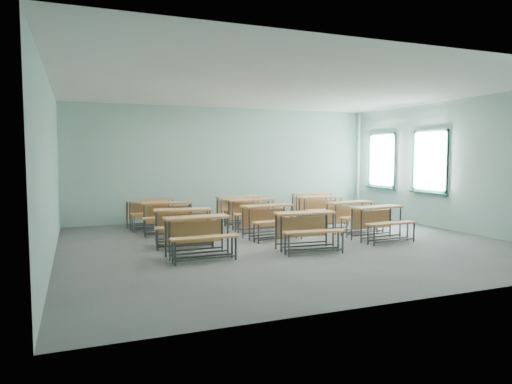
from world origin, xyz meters
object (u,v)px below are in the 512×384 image
Objects in this scene: desk_unit_r0c0 at (199,230)px; desk_unit_r3c0 at (151,209)px; desk_unit_r3c1 at (240,205)px; desk_unit_r2c2 at (322,206)px; desk_unit_r2c0 at (168,213)px; desk_unit_r2c1 at (253,209)px; desk_unit_r1c1 at (270,216)px; desk_unit_r3c2 at (313,202)px; desk_unit_r0c1 at (307,225)px; desk_unit_r1c0 at (183,221)px; desk_unit_r1c2 at (352,212)px; desk_unit_r0c2 at (380,218)px.

desk_unit_r3c0 is (-0.28, 3.68, 0.00)m from desk_unit_r0c0.
desk_unit_r2c2 is at bearing -28.10° from desk_unit_r3c1.
desk_unit_r2c0 is at bearing -176.83° from desk_unit_r2c2.
desk_unit_r2c1 is at bearing 50.31° from desk_unit_r0c0.
desk_unit_r1c1 is 1.02× the size of desk_unit_r3c1.
desk_unit_r2c0 is 1.02× the size of desk_unit_r3c1.
desk_unit_r0c1 is at bearing -116.02° from desk_unit_r3c2.
desk_unit_r2c2 is at bearing 2.03° from desk_unit_r2c1.
desk_unit_r1c0 is at bearing -156.76° from desk_unit_r2c2.
desk_unit_r3c2 is at bearing 64.78° from desk_unit_r0c1.
desk_unit_r1c2 is at bearing -53.90° from desk_unit_r3c1.
desk_unit_r1c1 is at bearing 101.24° from desk_unit_r0c1.
desk_unit_r3c0 is at bearing 156.99° from desk_unit_r2c1.
desk_unit_r2c0 and desk_unit_r2c1 have the same top height.
desk_unit_r0c0 is at bearing -83.19° from desk_unit_r2c0.
desk_unit_r0c0 is 3.69m from desk_unit_r3c0.
desk_unit_r2c0 is at bearing 143.76° from desk_unit_r0c2.
desk_unit_r2c0 is at bearing 178.49° from desk_unit_r2c1.
desk_unit_r0c2 and desk_unit_r3c0 have the same top height.
desk_unit_r3c1 is 1.00× the size of desk_unit_r3c2.
desk_unit_r1c0 is at bearing -135.38° from desk_unit_r3c1.
desk_unit_r1c2 is (2.12, -0.06, 0.00)m from desk_unit_r1c1.
desk_unit_r1c0 is (-2.12, 1.38, 0.00)m from desk_unit_r0c1.
desk_unit_r0c0 and desk_unit_r1c0 have the same top height.
desk_unit_r1c1 is (1.97, 0.07, 0.00)m from desk_unit_r1c0.
desk_unit_r2c1 is at bearing 124.43° from desk_unit_r0c2.
desk_unit_r0c2 is 2.39m from desk_unit_r1c1.
desk_unit_r1c1 is 2.31m from desk_unit_r3c1.
desk_unit_r0c2 is 3.18m from desk_unit_r2c1.
desk_unit_r3c0 is at bearing 136.78° from desk_unit_r0c2.
desk_unit_r1c2 is (0.01, 1.06, 0.00)m from desk_unit_r0c2.
desk_unit_r1c1 is at bearing 171.80° from desk_unit_r1c2.
desk_unit_r1c1 is at bearing -29.50° from desk_unit_r2c0.
desk_unit_r0c0 and desk_unit_r3c0 have the same top height.
desk_unit_r3c1 is at bearing 56.08° from desk_unit_r1c0.
desk_unit_r3c2 is (4.38, 3.72, 0.00)m from desk_unit_r0c0.
desk_unit_r2c2 is (4.10, 1.48, 0.00)m from desk_unit_r1c0.
desk_unit_r2c2 is (0.02, 2.53, 0.00)m from desk_unit_r0c2.
desk_unit_r0c2 and desk_unit_r1c0 have the same top height.
desk_unit_r2c1 is at bearing 138.20° from desk_unit_r1c2.
desk_unit_r0c2 is (4.07, 0.18, 0.00)m from desk_unit_r0c0.
desk_unit_r1c0 is 4.08m from desk_unit_r1c2.
desk_unit_r1c0 is 5.04m from desk_unit_r3c2.
desk_unit_r0c2 is at bearing -87.13° from desk_unit_r2c2.
desk_unit_r0c1 is at bearing -5.82° from desk_unit_r0c0.
desk_unit_r0c0 and desk_unit_r1c2 have the same top height.
desk_unit_r3c0 is at bearing 110.43° from desk_unit_r2c0.
desk_unit_r1c2 and desk_unit_r2c1 have the same top height.
desk_unit_r2c1 is (-2.00, 2.48, 0.00)m from desk_unit_r0c2.
desk_unit_r3c0 is (-2.24, 2.38, 0.00)m from desk_unit_r1c1.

